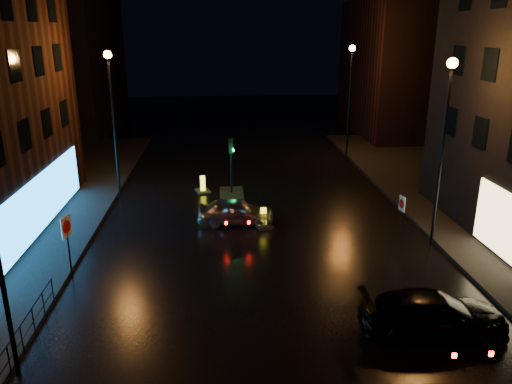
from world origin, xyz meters
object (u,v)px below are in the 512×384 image
(traffic_signal, at_px, (232,186))
(road_sign_right, at_px, (402,207))
(road_sign_left, at_px, (67,232))
(bollard_near, at_px, (263,222))
(dark_sedan, at_px, (434,314))
(silver_hatchback, at_px, (236,211))
(bollard_far, at_px, (203,188))

(traffic_signal, relative_size, road_sign_right, 1.60)
(traffic_signal, distance_m, road_sign_left, 12.12)
(road_sign_left, bearing_deg, traffic_signal, 72.53)
(road_sign_left, height_order, road_sign_right, road_sign_left)
(bollard_near, bearing_deg, road_sign_right, -35.09)
(traffic_signal, height_order, bollard_near, traffic_signal)
(dark_sedan, relative_size, bollard_near, 3.77)
(dark_sedan, xyz_separation_m, road_sign_left, (-12.85, 4.83, 1.25))
(traffic_signal, bearing_deg, silver_hatchback, -88.89)
(traffic_signal, bearing_deg, dark_sedan, -67.45)
(dark_sedan, xyz_separation_m, bollard_near, (-4.70, 9.64, -0.48))
(dark_sedan, distance_m, road_sign_left, 13.79)
(silver_hatchback, bearing_deg, dark_sedan, -146.69)
(dark_sedan, relative_size, bollard_far, 3.60)
(silver_hatchback, bearing_deg, road_sign_left, 130.47)
(traffic_signal, height_order, silver_hatchback, traffic_signal)
(dark_sedan, bearing_deg, road_sign_left, 71.51)
(traffic_signal, height_order, road_sign_right, traffic_signal)
(bollard_far, bearing_deg, bollard_near, -77.68)
(bollard_far, bearing_deg, road_sign_right, -56.72)
(road_sign_right, bearing_deg, road_sign_left, 1.41)
(bollard_near, height_order, road_sign_right, road_sign_right)
(traffic_signal, relative_size, silver_hatchback, 0.90)
(traffic_signal, xyz_separation_m, bollard_far, (-1.73, 0.60, -0.28))
(dark_sedan, bearing_deg, bollard_near, 28.09)
(silver_hatchback, distance_m, road_sign_left, 8.72)
(bollard_far, height_order, road_sign_right, road_sign_right)
(silver_hatchback, height_order, dark_sedan, dark_sedan)
(silver_hatchback, relative_size, dark_sedan, 0.80)
(bollard_near, bearing_deg, dark_sedan, -79.85)
(silver_hatchback, xyz_separation_m, bollard_far, (-1.82, 5.29, -0.43))
(bollard_far, relative_size, road_sign_right, 0.61)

